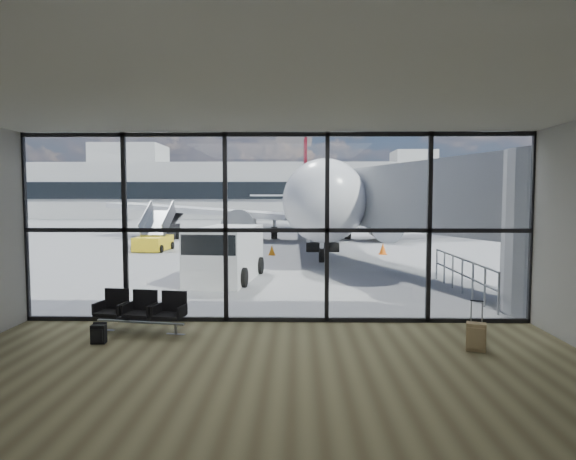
{
  "coord_description": "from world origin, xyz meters",
  "views": [
    {
      "loc": [
        0.5,
        -11.33,
        2.96
      ],
      "look_at": [
        0.22,
        3.0,
        2.01
      ],
      "focal_mm": 30.0,
      "sensor_mm": 36.0,
      "label": 1
    }
  ],
  "objects_px": {
    "suitcase": "(476,337)",
    "service_van": "(225,253)",
    "belt_loader": "(162,231)",
    "mobile_stairs": "(154,241)",
    "backpack": "(98,334)",
    "airliner": "(311,200)",
    "seating_row": "(142,309)"
  },
  "relations": [
    {
      "from": "suitcase",
      "to": "service_van",
      "type": "distance_m",
      "value": 10.04
    },
    {
      "from": "airliner",
      "to": "backpack",
      "type": "bearing_deg",
      "value": -101.49
    },
    {
      "from": "backpack",
      "to": "service_van",
      "type": "distance_m",
      "value": 7.8
    },
    {
      "from": "backpack",
      "to": "mobile_stairs",
      "type": "distance_m",
      "value": 17.8
    },
    {
      "from": "backpack",
      "to": "suitcase",
      "type": "xyz_separation_m",
      "value": [
        7.48,
        -0.36,
        0.09
      ]
    },
    {
      "from": "belt_loader",
      "to": "mobile_stairs",
      "type": "relative_size",
      "value": 1.33
    },
    {
      "from": "service_van",
      "to": "mobile_stairs",
      "type": "distance_m",
      "value": 11.16
    },
    {
      "from": "service_van",
      "to": "mobile_stairs",
      "type": "height_order",
      "value": "mobile_stairs"
    },
    {
      "from": "airliner",
      "to": "service_van",
      "type": "xyz_separation_m",
      "value": [
        -3.58,
        -18.41,
        -1.81
      ]
    },
    {
      "from": "airliner",
      "to": "mobile_stairs",
      "type": "height_order",
      "value": "airliner"
    },
    {
      "from": "airliner",
      "to": "seating_row",
      "type": "bearing_deg",
      "value": -100.57
    },
    {
      "from": "seating_row",
      "to": "service_van",
      "type": "height_order",
      "value": "service_van"
    },
    {
      "from": "seating_row",
      "to": "service_van",
      "type": "bearing_deg",
      "value": 92.86
    },
    {
      "from": "seating_row",
      "to": "service_van",
      "type": "relative_size",
      "value": 0.45
    },
    {
      "from": "seating_row",
      "to": "suitcase",
      "type": "relative_size",
      "value": 2.08
    },
    {
      "from": "backpack",
      "to": "service_van",
      "type": "height_order",
      "value": "service_van"
    },
    {
      "from": "mobile_stairs",
      "to": "suitcase",
      "type": "bearing_deg",
      "value": -53.71
    },
    {
      "from": "seating_row",
      "to": "suitcase",
      "type": "xyz_separation_m",
      "value": [
        6.89,
        -1.3,
        -0.21
      ]
    },
    {
      "from": "backpack",
      "to": "belt_loader",
      "type": "bearing_deg",
      "value": 100.46
    },
    {
      "from": "service_van",
      "to": "backpack",
      "type": "bearing_deg",
      "value": -94.08
    },
    {
      "from": "airliner",
      "to": "belt_loader",
      "type": "xyz_separation_m",
      "value": [
        -10.43,
        -2.21,
        -2.14
      ]
    },
    {
      "from": "airliner",
      "to": "mobile_stairs",
      "type": "xyz_separation_m",
      "value": [
        -9.08,
        -8.71,
        -2.25
      ]
    },
    {
      "from": "seating_row",
      "to": "backpack",
      "type": "xyz_separation_m",
      "value": [
        -0.6,
        -0.94,
        -0.3
      ]
    },
    {
      "from": "suitcase",
      "to": "mobile_stairs",
      "type": "height_order",
      "value": "mobile_stairs"
    },
    {
      "from": "seating_row",
      "to": "backpack",
      "type": "distance_m",
      "value": 1.15
    },
    {
      "from": "backpack",
      "to": "belt_loader",
      "type": "xyz_separation_m",
      "value": [
        -5.4,
        23.83,
        0.44
      ]
    },
    {
      "from": "mobile_stairs",
      "to": "airliner",
      "type": "bearing_deg",
      "value": 46.98
    },
    {
      "from": "suitcase",
      "to": "belt_loader",
      "type": "relative_size",
      "value": 0.23
    },
    {
      "from": "suitcase",
      "to": "airliner",
      "type": "height_order",
      "value": "airliner"
    },
    {
      "from": "suitcase",
      "to": "mobile_stairs",
      "type": "bearing_deg",
      "value": 143.47
    },
    {
      "from": "backpack",
      "to": "service_van",
      "type": "relative_size",
      "value": 0.09
    },
    {
      "from": "backpack",
      "to": "suitcase",
      "type": "height_order",
      "value": "suitcase"
    }
  ]
}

